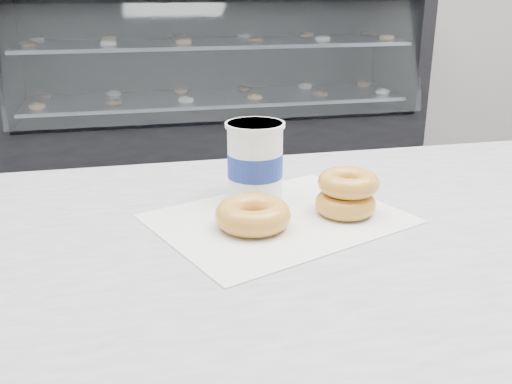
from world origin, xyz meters
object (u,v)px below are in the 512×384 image
(display_case, at_px, (217,112))
(coffee_cup, at_px, (255,161))
(donut_single, at_px, (253,215))
(donut_stack, at_px, (347,193))

(display_case, distance_m, coffee_cup, 2.63)
(donut_single, bearing_deg, display_case, 82.31)
(donut_stack, relative_size, coffee_cup, 0.81)
(coffee_cup, bearing_deg, donut_single, -86.87)
(donut_stack, bearing_deg, donut_single, -171.86)
(display_case, xyz_separation_m, donut_stack, (-0.22, -2.66, 0.44))
(coffee_cup, bearing_deg, display_case, 99.73)
(donut_stack, bearing_deg, display_case, 85.33)
(donut_single, xyz_separation_m, donut_stack, (0.15, 0.02, 0.01))
(coffee_cup, bearing_deg, donut_stack, -21.85)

